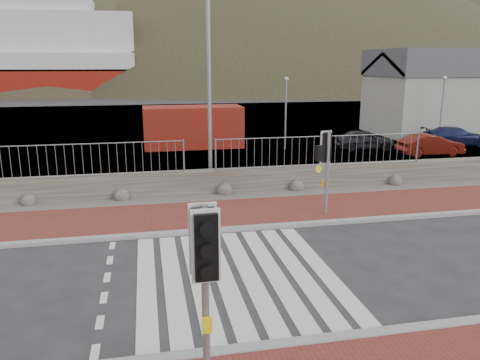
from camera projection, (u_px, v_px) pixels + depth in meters
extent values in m
plane|color=#28282B|center=(237.00, 275.00, 11.07)|extent=(220.00, 220.00, 0.00)
cube|color=maroon|center=(210.00, 215.00, 15.34)|extent=(40.00, 3.00, 0.08)
cube|color=gray|center=(269.00, 347.00, 8.21)|extent=(40.00, 0.25, 0.12)
cube|color=gray|center=(217.00, 230.00, 13.91)|extent=(40.00, 0.25, 0.12)
cube|color=silver|center=(146.00, 283.00, 10.66)|extent=(0.42, 5.60, 0.01)
cube|color=silver|center=(173.00, 281.00, 10.78)|extent=(0.42, 5.60, 0.01)
cube|color=silver|center=(199.00, 279.00, 10.90)|extent=(0.42, 5.60, 0.01)
cube|color=silver|center=(224.00, 276.00, 11.01)|extent=(0.42, 5.60, 0.01)
cube|color=silver|center=(249.00, 274.00, 11.13)|extent=(0.42, 5.60, 0.01)
cube|color=silver|center=(273.00, 272.00, 11.24)|extent=(0.42, 5.60, 0.01)
cube|color=silver|center=(297.00, 270.00, 11.36)|extent=(0.42, 5.60, 0.01)
cube|color=silver|center=(320.00, 268.00, 11.48)|extent=(0.42, 5.60, 0.01)
cube|color=#59544C|center=(203.00, 199.00, 17.24)|extent=(40.00, 1.50, 0.06)
cube|color=#4B463E|center=(200.00, 182.00, 17.90)|extent=(40.00, 0.60, 0.90)
cylinder|color=gray|center=(64.00, 145.00, 16.43)|extent=(8.40, 0.04, 0.04)
cylinder|color=gray|center=(184.00, 157.00, 17.39)|extent=(0.07, 0.07, 1.20)
cylinder|color=gray|center=(322.00, 136.00, 18.28)|extent=(8.40, 0.04, 0.04)
cylinder|color=gray|center=(216.00, 155.00, 17.62)|extent=(0.07, 0.07, 1.20)
cylinder|color=gray|center=(417.00, 148.00, 19.24)|extent=(0.07, 0.07, 1.20)
cube|color=#4C4C4F|center=(170.00, 125.00, 37.59)|extent=(120.00, 40.00, 0.50)
cube|color=#3F4C54|center=(157.00, 96.00, 70.85)|extent=(220.00, 50.00, 0.05)
cube|color=silver|center=(31.00, 34.00, 69.93)|extent=(30.00, 12.00, 6.00)
cube|color=silver|center=(28.00, 6.00, 68.95)|extent=(18.00, 10.00, 2.50)
cube|color=#9E9E99|center=(457.00, 104.00, 33.36)|extent=(12.00, 6.00, 4.00)
cube|color=#4C4C51|center=(462.00, 63.00, 32.66)|extent=(12.20, 6.20, 1.80)
ellipsoid|color=#2B2D1B|center=(84.00, 187.00, 96.58)|extent=(106.40, 68.40, 76.00)
ellipsoid|color=#2B2D1B|center=(292.00, 202.00, 106.75)|extent=(140.00, 90.00, 100.00)
ellipsoid|color=#2B2D1B|center=(469.00, 168.00, 113.99)|extent=(112.00, 72.00, 80.00)
cylinder|color=gray|center=(205.00, 298.00, 6.98)|extent=(0.12, 0.12, 2.95)
cube|color=yellow|center=(206.00, 321.00, 7.07)|extent=(0.15, 0.09, 0.23)
cube|color=black|center=(204.00, 242.00, 6.76)|extent=(0.42, 0.26, 1.11)
sphere|color=red|center=(204.00, 222.00, 6.69)|extent=(0.16, 0.16, 0.16)
cylinder|color=gray|center=(327.00, 174.00, 15.10)|extent=(0.11, 0.11, 2.82)
cube|color=yellow|center=(327.00, 184.00, 15.19)|extent=(0.16, 0.12, 0.22)
cube|color=black|center=(328.00, 148.00, 14.89)|extent=(0.45, 0.34, 1.06)
sphere|color=#0CE53F|center=(328.00, 157.00, 14.97)|extent=(0.15, 0.15, 0.15)
cube|color=black|center=(319.00, 153.00, 14.77)|extent=(0.26, 0.22, 0.50)
cylinder|color=gray|center=(209.00, 73.00, 17.77)|extent=(0.16, 0.16, 9.01)
cube|color=maroon|center=(193.00, 127.00, 27.75)|extent=(5.79, 2.46, 2.40)
imported|color=black|center=(364.00, 140.00, 27.01)|extent=(3.55, 1.87, 1.15)
imported|color=#5B140D|center=(430.00, 145.00, 25.27)|extent=(3.55, 1.29, 1.16)
imported|color=#151A44|center=(455.00, 136.00, 28.36)|extent=(4.03, 1.98, 1.13)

